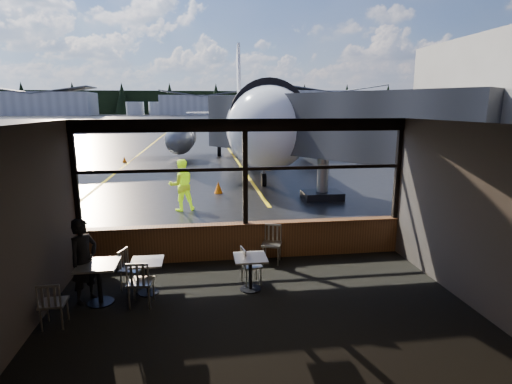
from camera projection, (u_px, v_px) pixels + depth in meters
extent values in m
plane|color=black|center=(203.00, 119.00, 126.38)|extent=(520.00, 520.00, 0.00)
cube|color=black|center=(264.00, 318.00, 7.26)|extent=(8.00, 6.00, 0.01)
cube|color=#38332D|center=(265.00, 124.00, 6.53)|extent=(8.00, 6.00, 0.04)
cube|color=#473E38|center=(17.00, 237.00, 6.35)|extent=(0.04, 6.00, 3.50)
cube|color=#473E38|center=(476.00, 218.00, 7.44)|extent=(0.04, 6.00, 3.50)
cube|color=#473E38|center=(312.00, 314.00, 3.99)|extent=(8.00, 0.04, 3.50)
cube|color=brown|center=(246.00, 241.00, 10.07)|extent=(8.00, 0.28, 0.90)
cube|color=black|center=(245.00, 125.00, 9.46)|extent=(8.00, 0.18, 0.30)
cube|color=black|center=(75.00, 177.00, 9.17)|extent=(0.12, 0.12, 2.60)
cube|color=black|center=(245.00, 173.00, 9.71)|extent=(0.12, 0.12, 2.60)
cube|color=black|center=(398.00, 169.00, 10.24)|extent=(0.12, 0.12, 2.60)
cube|color=black|center=(245.00, 169.00, 9.68)|extent=(8.00, 0.10, 0.08)
imported|color=black|center=(84.00, 261.00, 7.74)|extent=(0.68, 0.74, 1.69)
imported|color=#BFF219|center=(181.00, 185.00, 14.69)|extent=(1.09, 0.94, 1.91)
cone|color=orange|center=(218.00, 187.00, 17.74)|extent=(0.38, 0.38, 0.52)
cone|color=#F14907|center=(124.00, 159.00, 27.60)|extent=(0.31, 0.31, 0.43)
cylinder|color=silver|center=(135.00, 109.00, 181.74)|extent=(8.00, 8.00, 6.00)
cylinder|color=silver|center=(158.00, 108.00, 183.09)|extent=(8.00, 8.00, 6.00)
cylinder|color=silver|center=(180.00, 108.00, 184.44)|extent=(8.00, 8.00, 6.00)
cube|color=black|center=(201.00, 103.00, 212.28)|extent=(360.00, 3.00, 12.00)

